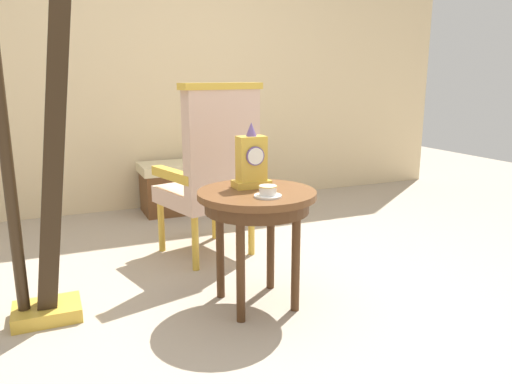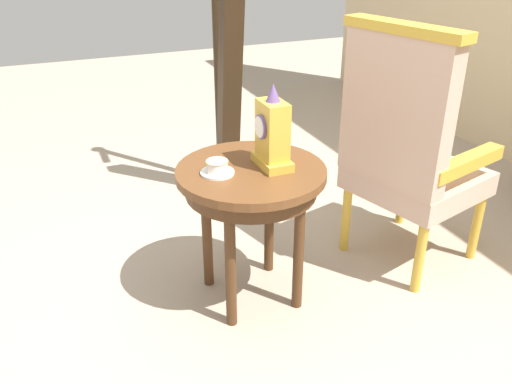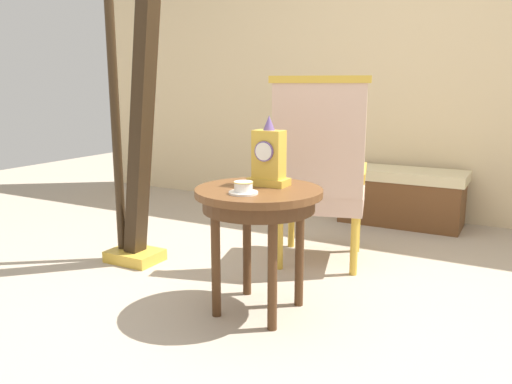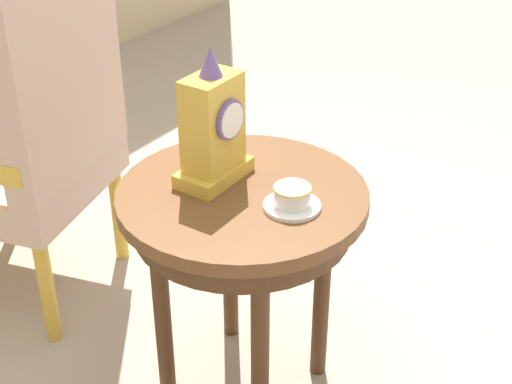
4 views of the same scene
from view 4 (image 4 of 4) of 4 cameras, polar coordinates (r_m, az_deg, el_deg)
name	(u,v)px [view 4 (image 4 of 4)]	position (r m, az deg, el deg)	size (l,w,h in m)	color
ground_plane	(251,370)	(2.17, -0.35, -13.44)	(10.00, 10.00, 0.00)	tan
side_table	(243,220)	(1.81, -1.03, -2.13)	(0.60, 0.60, 0.61)	brown
teacup_left	(292,198)	(1.69, 2.78, -0.50)	(0.13, 0.13, 0.06)	white
mantel_clock	(213,129)	(1.76, -3.30, 4.83)	(0.19, 0.11, 0.34)	gold
armchair	(33,123)	(2.25, -16.70, 5.11)	(0.66, 0.65, 1.14)	#CCA893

